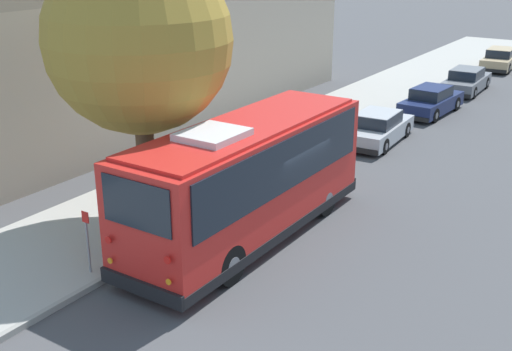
{
  "coord_description": "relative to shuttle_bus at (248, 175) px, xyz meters",
  "views": [
    {
      "loc": [
        -14.43,
        -8.85,
        7.84
      ],
      "look_at": [
        0.25,
        0.84,
        1.3
      ],
      "focal_mm": 45.0,
      "sensor_mm": 36.0,
      "label": 1
    }
  ],
  "objects": [
    {
      "name": "shuttle_bus",
      "position": [
        0.0,
        0.0,
        0.0
      ],
      "size": [
        8.72,
        2.68,
        3.45
      ],
      "rotation": [
        0.0,
        0.0,
        0.0
      ],
      "color": "red",
      "rests_on": "ground"
    },
    {
      "name": "parked_sedan_gray",
      "position": [
        21.33,
        0.24,
        -1.25
      ],
      "size": [
        4.51,
        1.82,
        1.28
      ],
      "rotation": [
        0.0,
        0.0,
        0.03
      ],
      "color": "slate",
      "rests_on": "ground"
    },
    {
      "name": "building_backdrop",
      "position": [
        7.74,
        11.31,
        1.05
      ],
      "size": [
        24.59,
        7.3,
        6.18
      ],
      "color": "tan",
      "rests_on": "ground"
    },
    {
      "name": "parked_sedan_silver",
      "position": [
        10.17,
        0.55,
        -1.25
      ],
      "size": [
        4.36,
        1.89,
        1.28
      ],
      "rotation": [
        0.0,
        0.0,
        0.05
      ],
      "color": "#A8AAAF",
      "rests_on": "ground"
    },
    {
      "name": "street_tree",
      "position": [
        -0.74,
        2.86,
        3.82
      ],
      "size": [
        5.03,
        5.03,
        8.45
      ],
      "color": "brown",
      "rests_on": "sidewalk_slab"
    },
    {
      "name": "sign_post_far",
      "position": [
        -1.92,
        1.95,
        -0.84
      ],
      "size": [
        0.06,
        0.22,
        1.66
      ],
      "color": "gray",
      "rests_on": "sidewalk_slab"
    },
    {
      "name": "parked_sedan_navy",
      "position": [
        15.75,
        0.26,
        -1.24
      ],
      "size": [
        4.44,
        1.85,
        1.31
      ],
      "rotation": [
        0.0,
        0.0,
        -0.05
      ],
      "color": "#19234C",
      "rests_on": "ground"
    },
    {
      "name": "sidewalk_slab",
      "position": [
        1.06,
        3.77,
        -1.77
      ],
      "size": [
        80.0,
        4.38,
        0.15
      ],
      "primitive_type": "cube",
      "color": "#A3A099",
      "rests_on": "ground"
    },
    {
      "name": "parked_sedan_tan",
      "position": [
        28.92,
        0.34,
        -1.23
      ],
      "size": [
        4.64,
        1.93,
        1.33
      ],
      "rotation": [
        0.0,
        0.0,
        0.06
      ],
      "color": "tan",
      "rests_on": "ground"
    },
    {
      "name": "sign_post_near",
      "position": [
        -4.01,
        1.95,
        -0.87
      ],
      "size": [
        0.06,
        0.22,
        1.61
      ],
      "color": "gray",
      "rests_on": "sidewalk_slab"
    },
    {
      "name": "fire_hydrant",
      "position": [
        5.73,
        2.11,
        -1.29
      ],
      "size": [
        0.22,
        0.22,
        0.81
      ],
      "color": "#99999E",
      "rests_on": "sidewalk_slab"
    },
    {
      "name": "ground_plane",
      "position": [
        1.06,
        -0.24,
        -1.85
      ],
      "size": [
        160.0,
        160.0,
        0.0
      ],
      "primitive_type": "plane",
      "color": "#474749"
    },
    {
      "name": "curb_strip",
      "position": [
        1.06,
        1.51,
        -1.77
      ],
      "size": [
        80.0,
        0.14,
        0.15
      ],
      "primitive_type": "cube",
      "color": "gray",
      "rests_on": "ground"
    }
  ]
}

